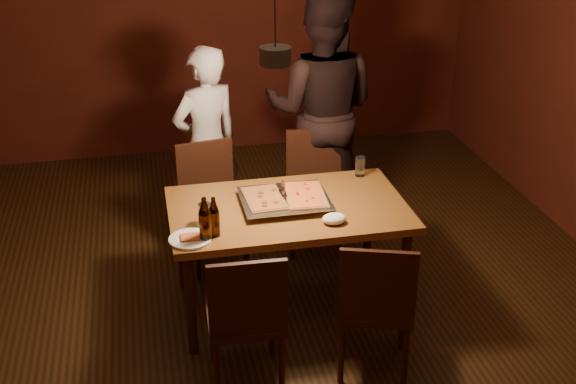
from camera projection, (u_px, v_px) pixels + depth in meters
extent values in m
plane|color=#38210F|center=(277.00, 315.00, 4.78)|extent=(6.00, 6.00, 0.00)
plane|color=#581D14|center=(215.00, 10.00, 6.81)|extent=(5.00, 0.00, 5.00)
cube|color=brown|center=(288.00, 210.00, 4.57)|extent=(1.50, 0.90, 0.05)
cylinder|color=#38190F|center=(191.00, 304.00, 4.28)|extent=(0.06, 0.06, 0.70)
cylinder|color=#38190F|center=(404.00, 279.00, 4.53)|extent=(0.06, 0.06, 0.70)
cylinder|color=#38190F|center=(181.00, 244.00, 4.93)|extent=(0.06, 0.06, 0.70)
cylinder|color=#38190F|center=(368.00, 224.00, 5.18)|extent=(0.06, 0.06, 0.70)
cube|color=#38190F|center=(214.00, 211.00, 5.20)|extent=(0.48, 0.48, 0.04)
cube|color=#38190F|center=(205.00, 170.00, 5.26)|extent=(0.42, 0.10, 0.45)
cube|color=#38190F|center=(315.00, 197.00, 5.41)|extent=(0.48, 0.48, 0.04)
cube|color=#38190F|center=(314.00, 158.00, 5.47)|extent=(0.42, 0.10, 0.45)
cube|color=#38190F|center=(245.00, 316.00, 4.04)|extent=(0.44, 0.44, 0.04)
cube|color=#38190F|center=(248.00, 300.00, 3.76)|extent=(0.42, 0.05, 0.45)
cube|color=#38190F|center=(375.00, 304.00, 4.14)|extent=(0.53, 0.53, 0.04)
cube|color=#38190F|center=(377.00, 287.00, 3.87)|extent=(0.41, 0.16, 0.45)
cube|color=silver|center=(285.00, 201.00, 4.57)|extent=(0.56, 0.47, 0.05)
cube|color=maroon|center=(264.00, 198.00, 4.53)|extent=(0.25, 0.38, 0.02)
cube|color=gold|center=(305.00, 195.00, 4.58)|extent=(0.28, 0.41, 0.02)
cylinder|color=black|center=(205.00, 227.00, 4.13)|extent=(0.07, 0.07, 0.17)
cone|color=black|center=(204.00, 206.00, 4.07)|extent=(0.07, 0.07, 0.10)
cylinder|color=black|center=(214.00, 224.00, 4.19)|extent=(0.06, 0.06, 0.16)
cone|color=black|center=(213.00, 205.00, 4.13)|extent=(0.06, 0.06, 0.09)
cylinder|color=silver|center=(205.00, 214.00, 4.32)|extent=(0.08, 0.08, 0.13)
cylinder|color=silver|center=(360.00, 167.00, 4.95)|extent=(0.07, 0.07, 0.14)
cylinder|color=white|center=(190.00, 239.00, 4.16)|extent=(0.25, 0.25, 0.02)
cube|color=gold|center=(190.00, 237.00, 4.16)|extent=(0.11, 0.09, 0.01)
ellipsoid|color=white|center=(334.00, 219.00, 4.34)|extent=(0.15, 0.11, 0.06)
imported|color=white|center=(207.00, 144.00, 5.47)|extent=(0.66, 0.56, 1.52)
imported|color=black|center=(321.00, 110.00, 5.62)|extent=(1.13, 1.02, 1.89)
cylinder|color=black|center=(275.00, 56.00, 4.02)|extent=(0.18, 0.18, 0.10)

